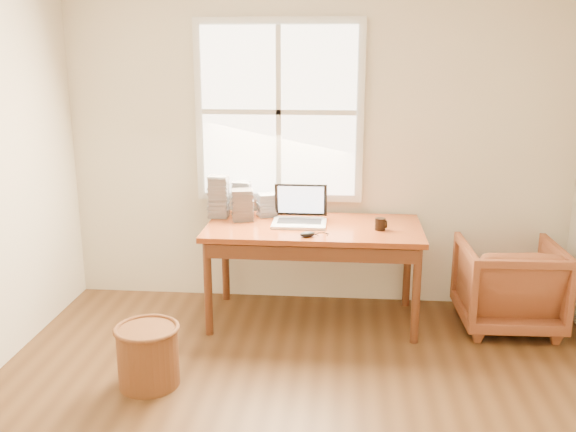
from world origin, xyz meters
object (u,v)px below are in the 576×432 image
object	(u,v)px
coffee_mug	(380,224)
cd_stack_a	(242,198)
desk	(314,228)
wicker_stool	(148,357)
armchair	(508,285)
laptop	(299,205)

from	to	relation	value
coffee_mug	cd_stack_a	bearing A→B (deg)	162.17
desk	cd_stack_a	distance (m)	0.66
wicker_stool	cd_stack_a	world-z (taller)	cd_stack_a
desk	armchair	xyz separation A→B (m)	(1.45, -0.00, -0.40)
coffee_mug	cd_stack_a	world-z (taller)	cd_stack_a
desk	wicker_stool	distance (m)	1.55
coffee_mug	armchair	bearing A→B (deg)	3.95
coffee_mug	cd_stack_a	size ratio (longest dim) A/B	0.33
armchair	laptop	xyz separation A→B (m)	(-1.56, 0.01, 0.58)
laptop	cd_stack_a	bearing A→B (deg)	150.75
wicker_stool	coffee_mug	xyz separation A→B (m)	(1.45, 1.01, 0.61)
desk	wicker_stool	xyz separation A→B (m)	(-0.96, -1.08, -0.54)
armchair	laptop	world-z (taller)	laptop
wicker_stool	cd_stack_a	xyz separation A→B (m)	(0.38, 1.35, 0.70)
wicker_stool	desk	bearing A→B (deg)	48.39
armchair	laptop	distance (m)	1.67
desk	laptop	distance (m)	0.21
armchair	cd_stack_a	bearing A→B (deg)	-9.32
laptop	coffee_mug	distance (m)	0.61
armchair	coffee_mug	size ratio (longest dim) A/B	8.29
coffee_mug	cd_stack_a	distance (m)	1.12
desk	laptop	world-z (taller)	laptop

